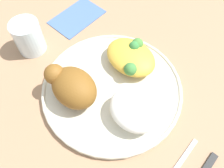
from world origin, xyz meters
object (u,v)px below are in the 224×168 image
roasted_chicken (72,86)px  rice_pile (134,110)px  mac_cheese_with_broccoli (131,56)px  water_glass (28,37)px  plate (112,88)px  napkin (77,17)px

roasted_chicken → rice_pile: roasted_chicken is taller
mac_cheese_with_broccoli → water_glass: water_glass is taller
roasted_chicken → water_glass: 0.17m
water_glass → rice_pile: bearing=-172.2°
plate → napkin: 0.24m
mac_cheese_with_broccoli → roasted_chicken: bearing=80.6°
mac_cheese_with_broccoli → napkin: mac_cheese_with_broccoli is taller
napkin → roasted_chicken: bearing=139.5°
mac_cheese_with_broccoli → napkin: bearing=-3.8°
plate → rice_pile: bearing=168.8°
roasted_chicken → napkin: (0.18, -0.15, -0.05)m
plate → roasted_chicken: roasted_chicken is taller
plate → mac_cheese_with_broccoli: (0.02, -0.07, 0.03)m
napkin → plate: bearing=158.5°
roasted_chicken → water_glass: roasted_chicken is taller
water_glass → napkin: water_glass is taller
mac_cheese_with_broccoli → water_glass: 0.23m
plate → water_glass: water_glass is taller
roasted_chicken → mac_cheese_with_broccoli: (-0.02, -0.14, -0.01)m
plate → napkin: (0.22, -0.09, -0.01)m
mac_cheese_with_broccoli → plate: bearing=102.7°
water_glass → mac_cheese_with_broccoli: bearing=-147.0°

